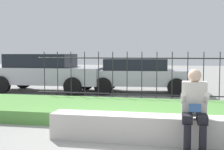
# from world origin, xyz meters

# --- Properties ---
(ground_plane) EXTENTS (60.00, 60.00, 0.00)m
(ground_plane) POSITION_xyz_m (0.00, 0.00, 0.00)
(ground_plane) COLOR gray
(stone_bench) EXTENTS (3.04, 0.47, 0.45)m
(stone_bench) POSITION_xyz_m (0.34, 0.00, 0.20)
(stone_bench) COLOR beige
(stone_bench) RESTS_ON ground_plane
(person_seated_reader) EXTENTS (0.42, 0.73, 1.25)m
(person_seated_reader) POSITION_xyz_m (1.23, -0.27, 0.68)
(person_seated_reader) COLOR black
(person_seated_reader) RESTS_ON ground_plane
(grass_berm) EXTENTS (8.33, 2.41, 0.28)m
(grass_berm) POSITION_xyz_m (0.00, 1.91, 0.14)
(grass_berm) COLOR #569342
(grass_berm) RESTS_ON ground_plane
(iron_fence) EXTENTS (6.33, 0.03, 1.52)m
(iron_fence) POSITION_xyz_m (0.00, 3.60, 0.79)
(iron_fence) COLOR #232326
(iron_fence) RESTS_ON ground_plane
(car_parked_left) EXTENTS (4.40, 1.94, 1.44)m
(car_parked_left) POSITION_xyz_m (-3.97, 5.89, 0.77)
(car_parked_left) COLOR #B7B7BC
(car_parked_left) RESTS_ON ground_plane
(car_parked_center) EXTENTS (4.19, 2.12, 1.27)m
(car_parked_center) POSITION_xyz_m (-0.39, 6.29, 0.69)
(car_parked_center) COLOR #B7B7BC
(car_parked_center) RESTS_ON ground_plane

